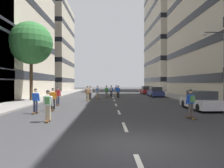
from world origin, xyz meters
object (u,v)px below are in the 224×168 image
parked_car_mid (201,101)px  skater_1 (111,90)px  street_tree_near (31,43)px  skater_2 (53,98)px  parked_car_near (155,92)px  parked_car_far (146,90)px  skater_4 (90,92)px  skater_8 (48,104)px  streetlamp_right (220,60)px  skater_3 (58,95)px  skater_6 (97,91)px  skater_7 (36,100)px  skater_10 (106,91)px  skater_11 (87,92)px  skater_0 (116,90)px  skater_5 (118,91)px  skater_9 (191,102)px

parked_car_mid → skater_1: (-6.91, 14.69, 0.32)m
street_tree_near → skater_2: (4.63, -8.10, -5.77)m
parked_car_near → parked_car_far: size_ratio=1.00×
skater_4 → skater_8: 14.46m
parked_car_far → streetlamp_right: size_ratio=0.68×
skater_3 → skater_6: (3.42, 7.74, 0.03)m
skater_7 → skater_10: same height
parked_car_far → skater_4: bearing=-125.6°
skater_3 → skater_4: 6.71m
skater_6 → skater_11: 3.33m
skater_0 → skater_7: same height
skater_5 → skater_11: 5.54m
skater_4 → skater_8: (-1.16, -14.41, 0.03)m
skater_7 → skater_8: (1.74, -3.07, 0.03)m
parked_car_far → skater_8: (-10.82, -27.93, 0.32)m
skater_5 → skater_7: (-6.56, -13.72, 0.00)m
parked_car_far → skater_8: bearing=-111.2°
streetlamp_right → skater_4: 14.90m
streetlamp_right → skater_9: 7.78m
parked_car_near → skater_4: 11.38m
parked_car_near → skater_3: bearing=-135.1°
parked_car_far → skater_7: skater_7 is taller
parked_car_far → skater_5: size_ratio=2.47×
skater_1 → skater_2: (-4.83, -15.00, -0.03)m
skater_3 → skater_4: size_ratio=1.00×
skater_1 → skater_11: bearing=-113.6°
skater_6 → skater_7: same height
skater_4 → skater_7: bearing=-104.3°
parked_car_mid → skater_7: 12.69m
skater_6 → skater_10: bearing=62.7°
skater_1 → skater_10: size_ratio=1.00×
parked_car_near → skater_2: (-11.74, -15.88, 0.29)m
skater_0 → skater_1: bearing=-110.9°
parked_car_mid → skater_11: bearing=141.1°
parked_car_mid → street_tree_near: street_tree_near is taller
skater_0 → skater_3: (-6.20, -13.58, 0.00)m
parked_car_mid → parked_car_far: 23.09m
parked_car_far → skater_1: skater_1 is taller
skater_3 → skater_7: 5.17m
skater_10 → skater_4: bearing=-117.8°
parked_car_far → skater_2: bearing=-116.6°
streetlamp_right → skater_0: size_ratio=3.65×
skater_6 → skater_9: (6.36, -15.14, 0.00)m
skater_3 → skater_11: (2.39, 4.58, 0.03)m
streetlamp_right → skater_3: streetlamp_right is taller
parked_car_near → skater_1: skater_1 is taller
skater_10 → skater_2: bearing=-106.6°
streetlamp_right → skater_1: streetlamp_right is taller
parked_car_near → skater_3: (-12.24, -12.19, 0.29)m
skater_2 → skater_5: same height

